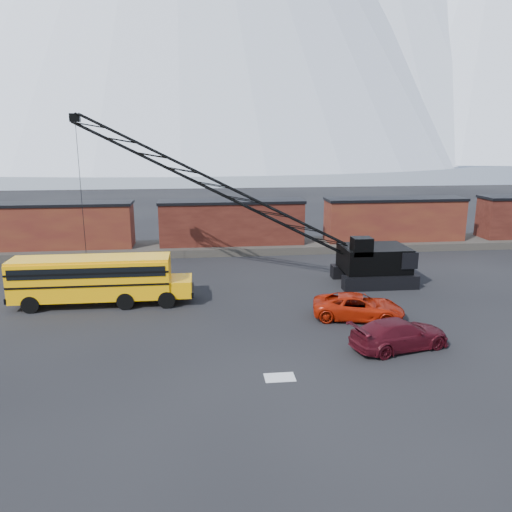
{
  "coord_description": "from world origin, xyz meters",
  "views": [
    {
      "loc": [
        -2.9,
        -24.67,
        10.86
      ],
      "look_at": [
        0.67,
        7.35,
        3.0
      ],
      "focal_mm": 35.0,
      "sensor_mm": 36.0,
      "label": 1
    }
  ],
  "objects_px": {
    "maroon_suv": "(400,334)",
    "school_bus": "(98,278)",
    "red_pickup": "(358,307)",
    "crawler_crane": "(223,190)"
  },
  "relations": [
    {
      "from": "maroon_suv",
      "to": "school_bus",
      "type": "bearing_deg",
      "value": 48.44
    },
    {
      "from": "red_pickup",
      "to": "crawler_crane",
      "type": "xyz_separation_m",
      "value": [
        -7.65,
        8.71,
        6.21
      ]
    },
    {
      "from": "maroon_suv",
      "to": "crawler_crane",
      "type": "distance_m",
      "value": 16.79
    },
    {
      "from": "red_pickup",
      "to": "maroon_suv",
      "type": "relative_size",
      "value": 1.01
    },
    {
      "from": "school_bus",
      "to": "maroon_suv",
      "type": "relative_size",
      "value": 2.17
    },
    {
      "from": "school_bus",
      "to": "crawler_crane",
      "type": "height_order",
      "value": "crawler_crane"
    },
    {
      "from": "red_pickup",
      "to": "maroon_suv",
      "type": "xyz_separation_m",
      "value": [
        0.8,
        -4.41,
        0.02
      ]
    },
    {
      "from": "school_bus",
      "to": "maroon_suv",
      "type": "bearing_deg",
      "value": -27.46
    },
    {
      "from": "school_bus",
      "to": "crawler_crane",
      "type": "distance_m",
      "value": 10.81
    },
    {
      "from": "red_pickup",
      "to": "maroon_suv",
      "type": "distance_m",
      "value": 4.49
    }
  ]
}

